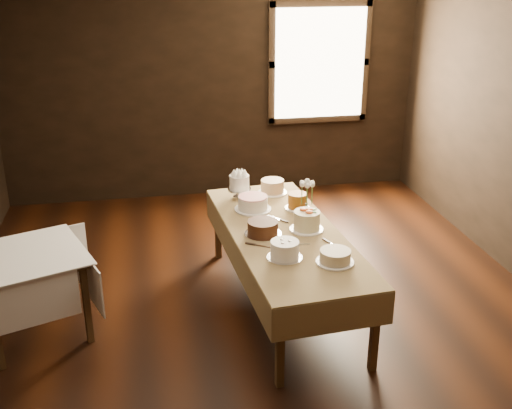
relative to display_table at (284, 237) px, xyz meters
The scene contains 20 objects.
floor 0.71m from the display_table, 141.01° to the right, with size 5.00×6.00×0.01m, color black.
wall_back 2.92m from the display_table, 94.87° to the left, with size 5.00×0.02×2.80m, color black.
window 3.10m from the display_table, 68.88° to the left, with size 1.10×0.05×1.30m, color #FFEABF.
display_table is the anchor object (origin of this frame).
side_table 2.04m from the display_table, behind, with size 1.08×1.08×0.70m.
cake_meringue 0.87m from the display_table, 106.57° to the left, with size 0.25×0.25×0.24m.
cake_speckled 0.90m from the display_table, 84.39° to the left, with size 0.28×0.28×0.13m.
cake_lattice 0.55m from the display_table, 108.69° to the left, with size 0.33×0.33×0.12m.
cake_caramel 0.53m from the display_table, 63.84° to the left, with size 0.23×0.23×0.15m.
cake_chocolate 0.22m from the display_table, behind, with size 0.33×0.33×0.12m.
cake_flowers 0.23m from the display_table, ahead, with size 0.29×0.29×0.16m.
cake_swirl 0.50m from the display_table, 103.10° to the right, with size 0.30×0.30×0.14m.
cake_cream 0.67m from the display_table, 68.53° to the right, with size 0.28×0.28×0.10m.
cake_server_a 0.29m from the display_table, 76.02° to the right, with size 0.24×0.03×0.01m, color silver.
cake_server_b 0.49m from the display_table, 47.54° to the right, with size 0.24×0.03×0.01m, color silver.
cake_server_c 0.30m from the display_table, 95.52° to the left, with size 0.24×0.03×0.01m, color silver.
cake_server_d 0.36m from the display_table, 43.06° to the left, with size 0.24×0.03×0.01m, color silver.
cake_server_e 0.34m from the display_table, 130.49° to the right, with size 0.24×0.03×0.01m, color silver.
flower_vase 0.36m from the display_table, 42.84° to the left, with size 0.14×0.14×0.14m, color #2D2823.
flower_bouquet 0.46m from the display_table, 42.84° to the left, with size 0.14×0.14×0.20m, color white, non-canonical shape.
Camera 1 is at (-0.85, -4.33, 2.82)m, focal length 43.38 mm.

